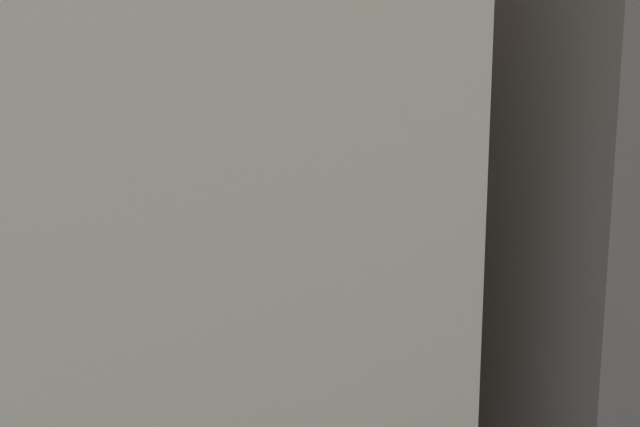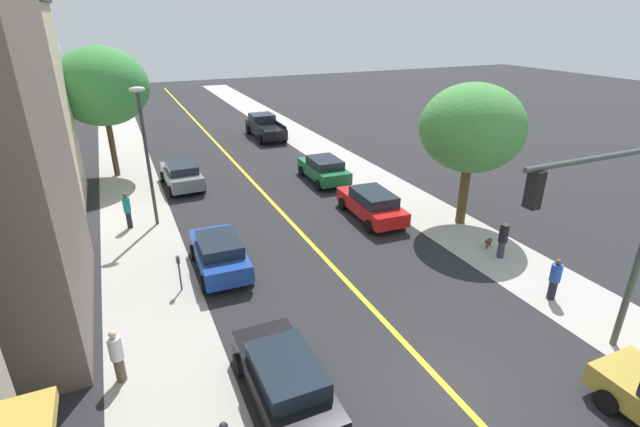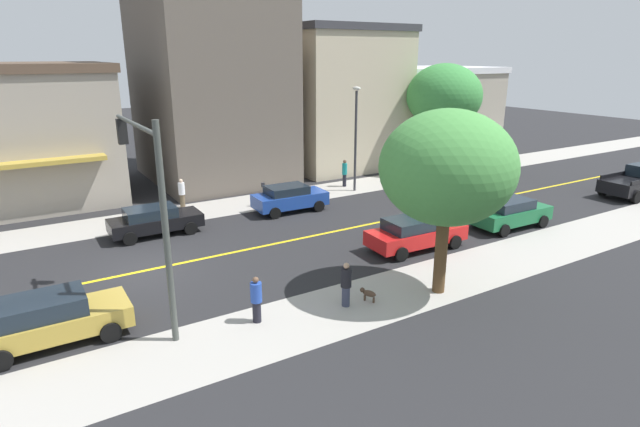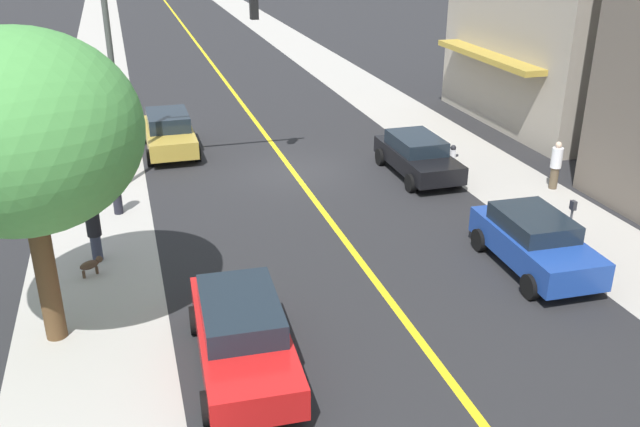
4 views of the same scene
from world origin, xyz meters
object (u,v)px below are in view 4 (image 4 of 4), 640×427
object	(u,v)px
parking_meter	(571,217)
pedestrian_black_shirt	(94,232)
red_sedan_right_curb	(242,333)
blue_sedan_left_curb	(535,241)
black_sedan_left_curb	(417,155)
pedestrian_white_shirt	(556,164)
traffic_light_mast	(159,50)
pedestrian_blue_shirt	(116,189)
gold_sedan_right_curb	(169,132)
small_dog	(91,265)
street_tree_left_near	(21,133)
fire_hydrant	(453,154)

from	to	relation	value
parking_meter	pedestrian_black_shirt	world-z (taller)	pedestrian_black_shirt
red_sedan_right_curb	blue_sedan_left_curb	world-z (taller)	blue_sedan_left_curb
black_sedan_left_curb	red_sedan_right_curb	bearing A→B (deg)	-40.16
parking_meter	pedestrian_white_shirt	world-z (taller)	pedestrian_white_shirt
traffic_light_mast	pedestrian_blue_shirt	size ratio (longest dim) A/B	4.21
gold_sedan_right_curb	pedestrian_blue_shirt	distance (m)	6.30
pedestrian_black_shirt	pedestrian_blue_shirt	world-z (taller)	pedestrian_black_shirt
parking_meter	black_sedan_left_curb	world-z (taller)	black_sedan_left_curb
pedestrian_blue_shirt	small_dog	size ratio (longest dim) A/B	2.59
traffic_light_mast	black_sedan_left_curb	distance (m)	9.70
pedestrian_black_shirt	pedestrian_blue_shirt	size ratio (longest dim) A/B	1.01
small_dog	traffic_light_mast	bearing A→B (deg)	42.49
blue_sedan_left_curb	street_tree_left_near	bearing A→B (deg)	-88.69
blue_sedan_left_curb	pedestrian_white_shirt	bearing A→B (deg)	143.15
gold_sedan_right_curb	black_sedan_left_curb	bearing A→B (deg)	57.70
black_sedan_left_curb	pedestrian_blue_shirt	distance (m)	10.56
pedestrian_black_shirt	pedestrian_blue_shirt	xyz separation A→B (m)	(-0.62, -3.16, -0.01)
red_sedan_right_curb	small_dog	world-z (taller)	red_sedan_right_curb
red_sedan_right_curb	pedestrian_black_shirt	bearing A→B (deg)	-150.62
black_sedan_left_curb	blue_sedan_left_curb	size ratio (longest dim) A/B	1.05
blue_sedan_left_curb	pedestrian_white_shirt	world-z (taller)	pedestrian_white_shirt
fire_hydrant	pedestrian_white_shirt	size ratio (longest dim) A/B	0.43
gold_sedan_right_curb	pedestrian_white_shirt	size ratio (longest dim) A/B	2.63
red_sedan_right_curb	small_dog	distance (m)	5.90
red_sedan_right_curb	traffic_light_mast	bearing A→B (deg)	-175.10
red_sedan_right_curb	pedestrian_black_shirt	distance (m)	6.58
black_sedan_left_curb	pedestrian_black_shirt	distance (m)	11.78
gold_sedan_right_curb	small_dog	bearing A→B (deg)	-16.25
pedestrian_blue_shirt	red_sedan_right_curb	bearing A→B (deg)	102.51
red_sedan_right_curb	blue_sedan_left_curb	bearing A→B (deg)	106.90
traffic_light_mast	gold_sedan_right_curb	size ratio (longest dim) A/B	1.54
fire_hydrant	pedestrian_white_shirt	bearing A→B (deg)	122.71
traffic_light_mast	gold_sedan_right_curb	bearing A→B (deg)	85.19
street_tree_left_near	traffic_light_mast	distance (m)	10.03
pedestrian_white_shirt	red_sedan_right_curb	bearing A→B (deg)	64.07
red_sedan_right_curb	black_sedan_left_curb	distance (m)	12.66
pedestrian_white_shirt	pedestrian_blue_shirt	bearing A→B (deg)	26.22
gold_sedan_right_curb	parking_meter	bearing A→B (deg)	40.02
street_tree_left_near	pedestrian_blue_shirt	world-z (taller)	street_tree_left_near
black_sedan_left_curb	pedestrian_black_shirt	xyz separation A→B (m)	(11.16, 3.78, 0.10)
street_tree_left_near	small_dog	xyz separation A→B (m)	(-0.72, -2.76, -4.43)
red_sedan_right_curb	black_sedan_left_curb	size ratio (longest dim) A/B	1.08
red_sedan_right_curb	small_dog	size ratio (longest dim) A/B	7.56
fire_hydrant	pedestrian_black_shirt	xyz separation A→B (m)	(12.99, 4.55, 0.50)
street_tree_left_near	blue_sedan_left_curb	world-z (taller)	street_tree_left_near
street_tree_left_near	pedestrian_white_shirt	size ratio (longest dim) A/B	4.02
pedestrian_white_shirt	pedestrian_black_shirt	distance (m)	15.20
parking_meter	blue_sedan_left_curb	distance (m)	1.88
parking_meter	fire_hydrant	bearing A→B (deg)	-90.91
blue_sedan_left_curb	red_sedan_right_curb	bearing A→B (deg)	-73.69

